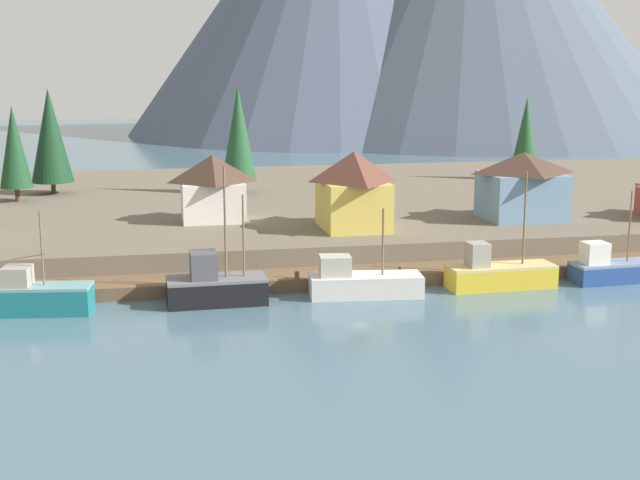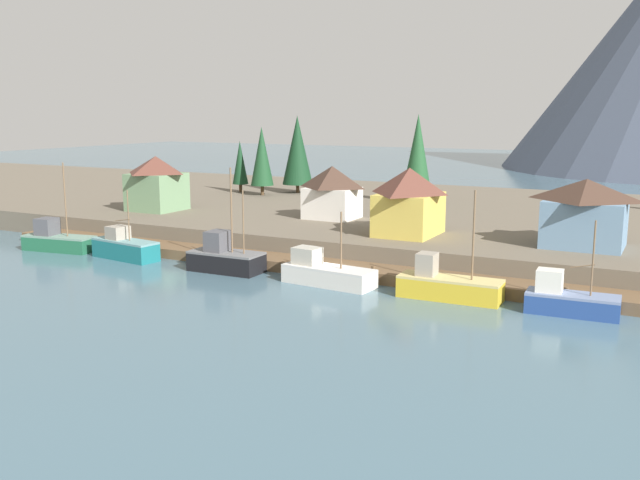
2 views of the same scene
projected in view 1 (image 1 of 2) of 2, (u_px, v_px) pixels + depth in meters
The scene contains 15 objects.
ground_plane at pixel (303, 244), 84.18m from camera, with size 400.00×400.00×1.00m, color #476675.
dock at pixel (344, 277), 66.67m from camera, with size 80.00×4.00×1.60m.
shoreline_bank at pixel (284, 207), 95.36m from camera, with size 400.00×56.00×2.50m, color #665B4C.
fishing_boat_teal at pixel (33, 297), 58.52m from camera, with size 7.89×3.46×7.05m.
fishing_boat_black at pixel (215, 286), 60.94m from camera, with size 7.03×3.23×9.75m.
fishing_boat_white at pixel (361, 282), 62.91m from camera, with size 8.42×3.56×6.48m.
fishing_boat_yellow at pixel (499, 274), 65.28m from camera, with size 8.25×2.85×8.84m.
fishing_boat_blue at pixel (610, 269), 67.08m from camera, with size 6.71×2.81×7.11m.
house_white at pixel (213, 187), 79.04m from camera, with size 5.94×5.14×6.08m.
house_yellow at pixel (353, 189), 75.23m from camera, with size 5.74×7.30×6.77m.
house_blue at pixel (522, 185), 79.89m from camera, with size 7.35×6.44×6.26m.
conifer_near_left at pixel (526, 134), 107.37m from camera, with size 3.42×3.42×10.27m.
conifer_near_right at pixel (14, 147), 89.68m from camera, with size 3.36×3.36×10.06m.
conifer_mid_left at pixel (50, 136), 95.01m from camera, with size 4.61×4.61×11.65m.
conifer_mid_right at pixel (238, 132), 95.43m from camera, with size 3.79×3.79×11.95m.
Camera 1 is at (-14.47, -61.17, 16.58)m, focal length 48.42 mm.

